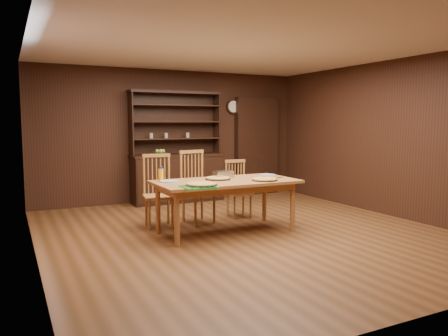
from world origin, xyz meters
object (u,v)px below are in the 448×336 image
chair_center (196,184)px  juice_bottle (161,175)px  dining_table (226,186)px  chair_left (158,188)px  china_hutch (177,172)px  chair_right (237,187)px

chair_center → juice_bottle: bearing=-158.2°
dining_table → chair_left: 1.11m
china_hutch → juice_bottle: size_ratio=10.71×
chair_center → chair_right: 0.81m
china_hutch → chair_right: bearing=-75.8°
china_hutch → dining_table: bearing=-95.3°
dining_table → juice_bottle: bearing=158.1°
china_hutch → chair_center: 1.82m
chair_left → chair_center: chair_center is taller
china_hutch → dining_table: size_ratio=1.08×
chair_center → china_hutch: bearing=67.2°
juice_bottle → chair_right: bearing=20.1°
chair_right → juice_bottle: size_ratio=4.65×
juice_bottle → dining_table: bearing=-21.9°
chair_right → juice_bottle: juice_bottle is taller
dining_table → chair_left: size_ratio=1.84×
dining_table → juice_bottle: size_ratio=9.89×
chair_left → dining_table: bearing=-40.1°
dining_table → chair_left: bearing=131.4°
dining_table → chair_left: (-0.73, 0.83, -0.10)m
chair_center → chair_right: bearing=-5.2°
chair_center → juice_bottle: (-0.72, -0.47, 0.24)m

